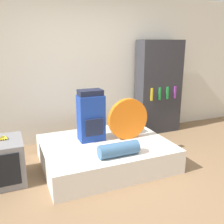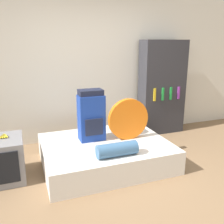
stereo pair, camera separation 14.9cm
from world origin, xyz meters
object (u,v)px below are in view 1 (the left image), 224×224
object	(u,v)px
tent_bag	(128,119)
bookshelf	(159,87)
backpack	(91,116)
sleeping_roll	(119,149)

from	to	relation	value
tent_bag	bookshelf	world-z (taller)	bookshelf
tent_bag	backpack	bearing A→B (deg)	161.86
backpack	bookshelf	size ratio (longest dim) A/B	0.42
bookshelf	sleeping_roll	bearing A→B (deg)	-136.50
tent_bag	sleeping_roll	distance (m)	0.67
sleeping_roll	bookshelf	distance (m)	2.14
backpack	sleeping_roll	xyz separation A→B (m)	(0.14, -0.68, -0.28)
backpack	sleeping_roll	world-z (taller)	backpack
backpack	tent_bag	xyz separation A→B (m)	(0.52, -0.17, -0.06)
tent_bag	bookshelf	distance (m)	1.49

